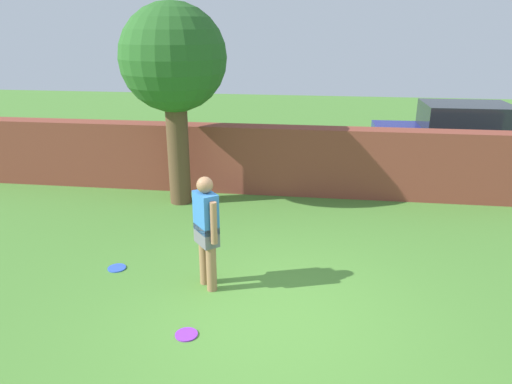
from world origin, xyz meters
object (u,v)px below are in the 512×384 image
at_px(person, 206,228).
at_px(frisbee_blue, 117,268).
at_px(frisbee_purple, 186,335).
at_px(car, 463,139).
at_px(tree, 173,62).

xyz_separation_m(person, frisbee_blue, (-1.50, 0.31, -0.89)).
xyz_separation_m(person, frisbee_purple, (-0.01, -1.13, -0.89)).
bearing_deg(frisbee_blue, car, 42.23).
bearing_deg(frisbee_purple, frisbee_blue, 135.97).
relative_size(car, frisbee_blue, 15.63).
distance_m(frisbee_purple, frisbee_blue, 2.07).
height_order(car, frisbee_purple, car).
bearing_deg(frisbee_blue, person, -11.68).
height_order(person, frisbee_blue, person).
bearing_deg(car, frisbee_blue, -138.45).
bearing_deg(tree, frisbee_purple, -72.95).
relative_size(tree, car, 0.93).
distance_m(tree, frisbee_purple, 5.35).
height_order(tree, frisbee_blue, tree).
distance_m(tree, car, 7.17).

